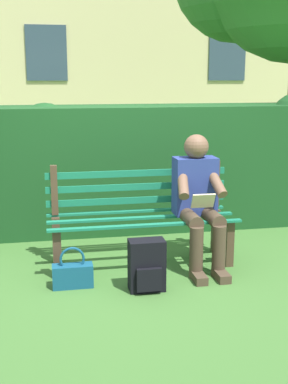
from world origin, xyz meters
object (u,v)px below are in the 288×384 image
(handbag, at_px, (73,274))
(person_seated, at_px, (198,198))
(backpack, at_px, (147,266))
(park_bench, at_px, (140,214))

(handbag, bearing_deg, person_seated, -165.04)
(backpack, bearing_deg, park_bench, -95.82)
(backpack, bearing_deg, handbag, -16.27)
(person_seated, relative_size, backpack, 2.82)
(person_seated, xyz_separation_m, handbag, (1.14, 0.30, -0.52))
(backpack, relative_size, handbag, 1.23)
(park_bench, xyz_separation_m, handbag, (0.65, 0.50, -0.34))
(handbag, bearing_deg, park_bench, -142.53)
(backpack, bearing_deg, person_seated, -139.76)
(park_bench, distance_m, backpack, 0.71)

